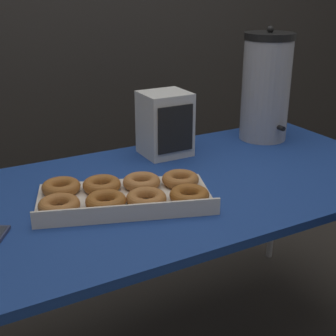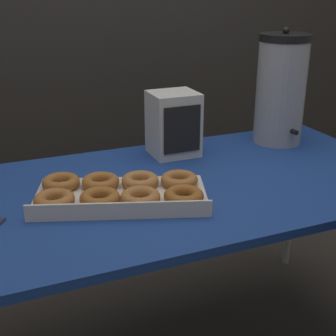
% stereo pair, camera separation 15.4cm
% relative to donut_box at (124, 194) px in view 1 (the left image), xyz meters
% --- Properties ---
extents(folding_table, '(1.57, 0.83, 0.73)m').
position_rel_donut_box_xyz_m(folding_table, '(0.26, 0.05, -0.07)').
color(folding_table, navy).
rests_on(folding_table, ground).
extents(donut_box, '(0.59, 0.43, 0.05)m').
position_rel_donut_box_xyz_m(donut_box, '(0.00, 0.00, 0.00)').
color(donut_box, beige).
rests_on(donut_box, folding_table).
extents(coffee_urn, '(0.21, 0.23, 0.47)m').
position_rel_donut_box_xyz_m(coffee_urn, '(0.78, 0.30, 0.20)').
color(coffee_urn, '#939399').
rests_on(coffee_urn, folding_table).
extents(space_heater, '(0.18, 0.17, 0.25)m').
position_rel_donut_box_xyz_m(space_heater, '(0.31, 0.32, 0.10)').
color(space_heater, silver).
rests_on(space_heater, folding_table).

